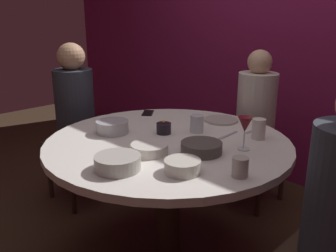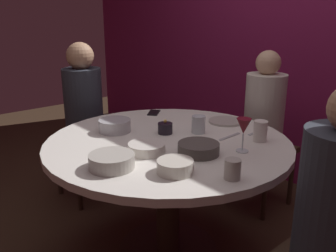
% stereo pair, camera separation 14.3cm
% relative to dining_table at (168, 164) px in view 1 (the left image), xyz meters
% --- Properties ---
extents(ground_plane, '(8.00, 8.00, 0.00)m').
position_rel_dining_table_xyz_m(ground_plane, '(0.00, 0.00, -0.59)').
color(ground_plane, '#382619').
extents(back_wall, '(6.00, 0.10, 2.60)m').
position_rel_dining_table_xyz_m(back_wall, '(0.00, 1.49, 0.71)').
color(back_wall, maroon).
rests_on(back_wall, ground).
extents(dining_table, '(1.37, 1.37, 0.73)m').
position_rel_dining_table_xyz_m(dining_table, '(0.00, 0.00, 0.00)').
color(dining_table, silver).
rests_on(dining_table, ground).
extents(seated_diner_left, '(0.40, 0.40, 1.21)m').
position_rel_dining_table_xyz_m(seated_diner_left, '(-0.97, 0.00, 0.16)').
color(seated_diner_left, '#3F2D1E').
rests_on(seated_diner_left, ground).
extents(seated_diner_back, '(0.40, 0.40, 1.17)m').
position_rel_dining_table_xyz_m(seated_diner_back, '(0.00, 0.92, 0.13)').
color(seated_diner_back, '#3F2D1E').
rests_on(seated_diner_back, ground).
extents(candle_holder, '(0.09, 0.09, 0.09)m').
position_rel_dining_table_xyz_m(candle_holder, '(-0.09, 0.06, 0.18)').
color(candle_holder, black).
rests_on(candle_holder, dining_table).
extents(wine_glass, '(0.08, 0.08, 0.18)m').
position_rel_dining_table_xyz_m(wine_glass, '(0.39, 0.17, 0.27)').
color(wine_glass, silver).
rests_on(wine_glass, dining_table).
extents(dinner_plate, '(0.22, 0.22, 0.01)m').
position_rel_dining_table_xyz_m(dinner_plate, '(-0.01, 0.51, 0.15)').
color(dinner_plate, '#B2ADA3').
rests_on(dinner_plate, dining_table).
extents(cell_phone, '(0.14, 0.15, 0.01)m').
position_rel_dining_table_xyz_m(cell_phone, '(-0.49, 0.29, 0.15)').
color(cell_phone, black).
rests_on(cell_phone, dining_table).
extents(bowl_serving_large, '(0.19, 0.19, 0.07)m').
position_rel_dining_table_xyz_m(bowl_serving_large, '(-0.32, -0.14, 0.18)').
color(bowl_serving_large, '#B7B7BC').
rests_on(bowl_serving_large, dining_table).
extents(bowl_salad_center, '(0.21, 0.21, 0.07)m').
position_rel_dining_table_xyz_m(bowl_salad_center, '(0.12, -0.45, 0.18)').
color(bowl_salad_center, '#B2ADA3').
rests_on(bowl_salad_center, dining_table).
extents(bowl_small_white, '(0.16, 0.16, 0.06)m').
position_rel_dining_table_xyz_m(bowl_small_white, '(0.35, -0.26, 0.18)').
color(bowl_small_white, beige).
rests_on(bowl_small_white, dining_table).
extents(bowl_sauce_side, '(0.19, 0.19, 0.05)m').
position_rel_dining_table_xyz_m(bowl_sauce_side, '(0.07, -0.21, 0.17)').
color(bowl_sauce_side, silver).
rests_on(bowl_sauce_side, dining_table).
extents(bowl_rice_portion, '(0.21, 0.21, 0.06)m').
position_rel_dining_table_xyz_m(bowl_rice_portion, '(0.26, -0.02, 0.17)').
color(bowl_rice_portion, '#4C4742').
rests_on(bowl_rice_portion, dining_table).
extents(cup_near_candle, '(0.08, 0.08, 0.10)m').
position_rel_dining_table_xyz_m(cup_near_candle, '(0.02, 0.22, 0.20)').
color(cup_near_candle, silver).
rests_on(cup_near_candle, dining_table).
extents(cup_by_left_diner, '(0.07, 0.07, 0.09)m').
position_rel_dining_table_xyz_m(cup_by_left_diner, '(0.56, -0.12, 0.19)').
color(cup_by_left_diner, '#B2ADA3').
rests_on(cup_by_left_diner, dining_table).
extents(cup_by_right_diner, '(0.08, 0.08, 0.12)m').
position_rel_dining_table_xyz_m(cup_by_right_diner, '(0.35, 0.37, 0.20)').
color(cup_by_right_diner, silver).
rests_on(cup_by_right_diner, dining_table).
extents(fork_near_plate, '(0.02, 0.18, 0.01)m').
position_rel_dining_table_xyz_m(fork_near_plate, '(0.25, 0.49, 0.15)').
color(fork_near_plate, '#B7B7BC').
rests_on(fork_near_plate, dining_table).
extents(knife_near_plate, '(0.02, 0.18, 0.01)m').
position_rel_dining_table_xyz_m(knife_near_plate, '(0.20, 0.30, 0.15)').
color(knife_near_plate, '#B7B7BC').
rests_on(knife_near_plate, dining_table).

